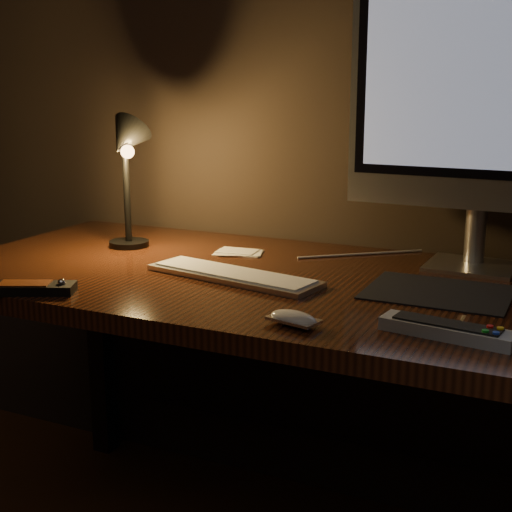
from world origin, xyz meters
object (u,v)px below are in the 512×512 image
at_px(media_remote, 35,288).
at_px(desk_lamp, 126,158).
at_px(desk, 290,323).
at_px(tv_remote, 447,330).
at_px(mouse, 293,320).
at_px(keyboard, 233,275).
at_px(monitor, 482,104).

xyz_separation_m(media_remote, desk_lamp, (-0.05, 0.41, 0.22)).
bearing_deg(media_remote, desk, 19.89).
bearing_deg(tv_remote, mouse, -160.58).
bearing_deg(desk, desk_lamp, 178.07).
bearing_deg(tv_remote, keyboard, 167.48).
relative_size(keyboard, tv_remote, 1.79).
bearing_deg(media_remote, monitor, 12.07).
xyz_separation_m(monitor, tv_remote, (0.03, -0.49, -0.36)).
relative_size(tv_remote, desk_lamp, 0.66).
bearing_deg(media_remote, desk_lamp, 72.65).
distance_m(desk, tv_remote, 0.53).
xyz_separation_m(keyboard, media_remote, (-0.32, -0.28, 0.00)).
distance_m(desk, mouse, 0.42).
relative_size(monitor, mouse, 6.78).
bearing_deg(mouse, tv_remote, 24.76).
bearing_deg(desk_lamp, keyboard, -38.95).
height_order(media_remote, desk_lamp, desk_lamp).
distance_m(keyboard, mouse, 0.34).
height_order(desk, mouse, mouse).
height_order(keyboard, media_remote, media_remote).
bearing_deg(desk_lamp, media_remote, -101.00).
bearing_deg(media_remote, keyboard, 16.30).
bearing_deg(tv_remote, media_remote, -165.69).
height_order(monitor, keyboard, monitor).
relative_size(media_remote, tv_remote, 0.75).
bearing_deg(monitor, tv_remote, -83.74).
xyz_separation_m(mouse, tv_remote, (0.26, 0.05, 0.00)).
height_order(monitor, mouse, monitor).
height_order(keyboard, mouse, mouse).
distance_m(monitor, tv_remote, 0.61).
bearing_deg(tv_remote, desk, 151.03).
distance_m(mouse, desk_lamp, 0.75).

